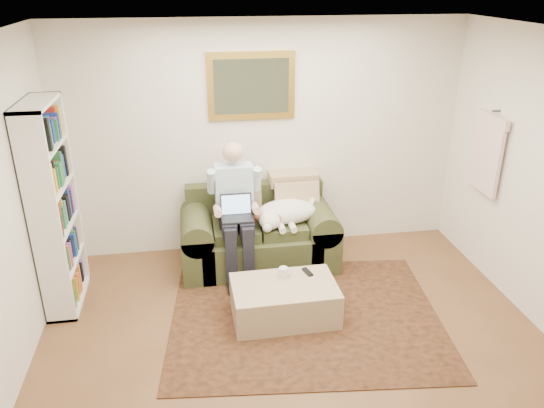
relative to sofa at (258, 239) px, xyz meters
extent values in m
cube|color=brown|center=(0.13, -2.04, -0.29)|extent=(4.50, 5.00, 0.01)
cube|color=white|center=(0.13, -2.04, 2.31)|extent=(4.50, 5.00, 0.01)
cube|color=silver|center=(0.13, 0.46, 1.01)|extent=(4.50, 0.01, 2.60)
cube|color=black|center=(0.29, -1.10, -0.29)|extent=(2.71, 2.27, 0.01)
cube|color=#3D4223|center=(0.00, -0.04, -0.08)|extent=(1.28, 0.82, 0.42)
cube|color=#3D4223|center=(0.00, 0.32, 0.34)|extent=(1.55, 0.18, 0.43)
cube|color=#3D4223|center=(-0.67, -0.04, -0.03)|extent=(0.34, 0.82, 0.85)
cube|color=#3D4223|center=(0.67, -0.04, -0.03)|extent=(0.34, 0.82, 0.85)
cube|color=#3D4223|center=(-0.25, -0.09, 0.18)|extent=(0.48, 0.55, 0.12)
cube|color=#3D4223|center=(0.25, -0.09, 0.18)|extent=(0.48, 0.55, 0.12)
cube|color=black|center=(-0.25, -0.27, 0.40)|extent=(0.33, 0.23, 0.02)
cube|color=black|center=(-0.25, -0.16, 0.51)|extent=(0.33, 0.06, 0.23)
cube|color=#99BFF2|center=(-0.25, -0.17, 0.51)|extent=(0.30, 0.05, 0.19)
cube|color=#C6B584|center=(0.10, -1.07, -0.11)|extent=(0.98, 0.63, 0.35)
cylinder|color=white|center=(0.11, -0.93, 0.11)|extent=(0.08, 0.08, 0.10)
cube|color=black|center=(0.35, -0.89, 0.07)|extent=(0.09, 0.16, 0.02)
cube|color=gold|center=(0.00, 0.43, 1.61)|extent=(0.94, 0.04, 0.72)
cube|color=gray|center=(0.00, 0.41, 1.61)|extent=(0.80, 0.01, 0.58)
camera|label=1|loc=(-0.69, -5.20, 2.70)|focal=35.00mm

